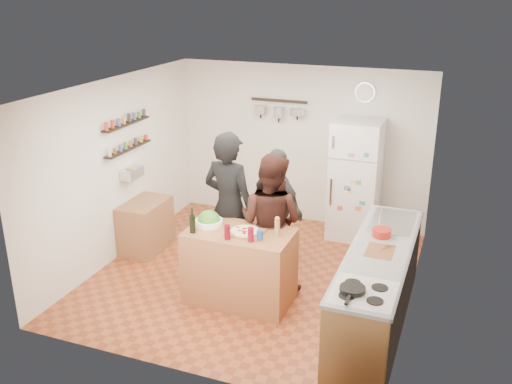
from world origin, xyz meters
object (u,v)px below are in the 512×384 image
at_px(salt_canister, 260,235).
at_px(salad_bowl, 209,222).
at_px(fridge, 355,180).
at_px(wall_clock, 365,92).
at_px(skillet, 353,289).
at_px(red_bowl, 382,233).
at_px(counter_run, 377,288).
at_px(person_center, 271,222).
at_px(person_left, 229,207).
at_px(side_table, 146,226).
at_px(prep_island, 240,266).
at_px(person_back, 277,207).
at_px(wine_bottle, 193,224).
at_px(pepper_mill, 277,228).

bearing_deg(salt_canister, salad_bowl, 166.72).
height_order(fridge, wall_clock, wall_clock).
bearing_deg(skillet, wall_clock, 100.22).
bearing_deg(red_bowl, counter_run, -82.36).
xyz_separation_m(salad_bowl, person_center, (0.64, 0.41, -0.06)).
bearing_deg(person_left, side_table, -2.90).
height_order(prep_island, counter_run, prep_island).
relative_size(prep_island, fridge, 0.69).
xyz_separation_m(prep_island, skillet, (1.53, -0.91, 0.49)).
height_order(person_left, person_back, person_left).
relative_size(wine_bottle, wall_clock, 0.71).
height_order(wine_bottle, person_center, person_center).
xyz_separation_m(pepper_mill, red_bowl, (1.13, 0.39, -0.04)).
bearing_deg(counter_run, salt_canister, -171.91).
bearing_deg(prep_island, person_left, 125.03).
distance_m(salad_bowl, side_table, 1.69).
bearing_deg(pepper_mill, person_center, 119.05).
bearing_deg(pepper_mill, skillet, -41.53).
height_order(salt_canister, side_table, salt_canister).
relative_size(red_bowl, fridge, 0.12).
relative_size(prep_island, skillet, 5.06).
height_order(salad_bowl, fridge, fridge).
relative_size(person_back, red_bowl, 7.44).
relative_size(prep_island, counter_run, 0.48).
relative_size(person_back, counter_run, 0.62).
relative_size(salad_bowl, salt_canister, 2.90).
relative_size(pepper_mill, wall_clock, 0.64).
bearing_deg(skillet, counter_run, 84.15).
bearing_deg(salt_canister, skillet, -32.61).
distance_m(salt_canister, skillet, 1.46).
bearing_deg(fridge, pepper_mill, -100.53).
bearing_deg(wall_clock, salad_bowl, -116.16).
bearing_deg(person_center, salt_canister, 106.64).
height_order(person_center, person_back, person_center).
bearing_deg(person_left, prep_island, 134.74).
distance_m(wine_bottle, red_bowl, 2.18).
xyz_separation_m(salt_canister, skillet, (1.23, -0.79, -0.02)).
bearing_deg(wall_clock, person_center, -106.32).
bearing_deg(person_left, salad_bowl, 90.10).
height_order(skillet, fridge, fridge).
xyz_separation_m(salad_bowl, wall_clock, (1.30, 2.65, 1.21)).
bearing_deg(prep_island, wall_clock, 71.92).
distance_m(person_center, counter_run, 1.52).
distance_m(salt_canister, person_center, 0.59).
bearing_deg(salt_canister, person_left, 136.50).
height_order(wine_bottle, fridge, fridge).
bearing_deg(fridge, skillet, -78.78).
xyz_separation_m(prep_island, salad_bowl, (-0.42, 0.05, 0.49)).
bearing_deg(red_bowl, person_center, 179.40).
bearing_deg(skillet, side_table, 152.66).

